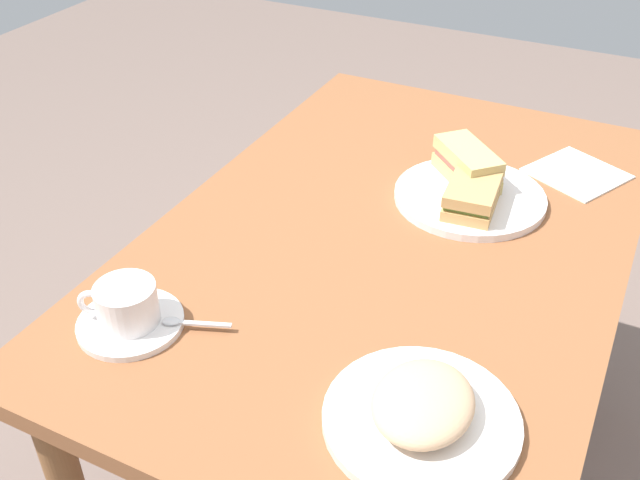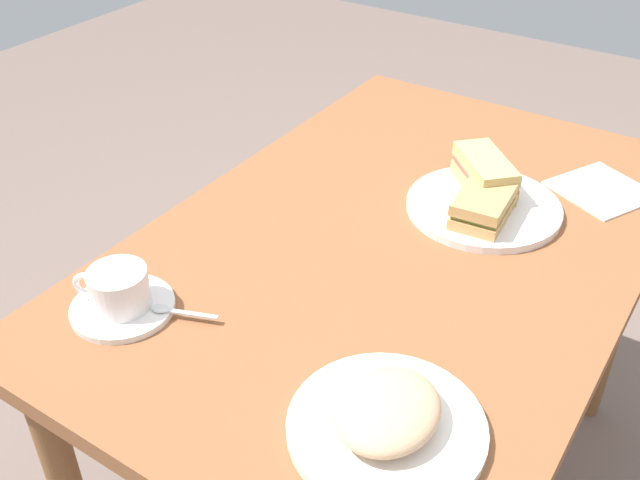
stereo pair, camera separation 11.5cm
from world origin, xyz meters
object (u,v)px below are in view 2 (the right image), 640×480
Objects in this scene: sandwich_plate at (483,207)px; sandwich_back at (484,173)px; coffee_cup at (118,287)px; side_plate at (386,427)px; sandwich_front at (485,203)px; napkin at (602,190)px; dining_table at (395,278)px; spoon at (173,311)px; coffee_saucer at (123,307)px.

sandwich_back is (0.04, 0.02, 0.04)m from sandwich_plate.
coffee_cup reaches higher than side_plate.
napkin is (0.21, -0.14, -0.04)m from sandwich_front.
spoon is at bearing 154.68° from dining_table.
coffee_cup is (-0.39, 0.24, 0.13)m from dining_table.
coffee_saucer is at bearing 152.31° from sandwich_back.
sandwich_back is at bearing -27.78° from coffee_cup.
sandwich_back reaches higher than dining_table.
spoon is (-0.47, 0.27, -0.02)m from sandwich_front.
napkin is (0.70, -0.06, -0.01)m from side_plate.
napkin is (0.18, -0.15, -0.01)m from sandwich_plate.
sandwich_plate is at bearing 21.06° from sandwich_front.
napkin is (0.13, -0.18, -0.04)m from sandwich_back.
sandwich_front is at bearing -155.39° from sandwich_back.
sandwich_front reaches higher than side_plate.
side_plate is at bearing -153.68° from dining_table.
sandwich_back is 0.62× the size of side_plate.
sandwich_front reaches higher than napkin.
coffee_saucer is (-0.50, 0.34, -0.03)m from sandwich_front.
napkin is at bearing -30.79° from spoon.
spoon is at bearing 153.32° from sandwich_plate.
spoon is (-0.55, 0.23, -0.03)m from sandwich_back.
sandwich_back reaches higher than sandwich_front.
sandwich_front is 1.02× the size of sandwich_back.
sandwich_plate is at bearing -31.48° from coffee_saucer.
spoon reaches higher than dining_table.
coffee_cup is 0.08m from spoon.
coffee_cup is 0.43m from side_plate.
coffee_cup is at bearing 111.03° from spoon.
dining_table is at bearing 26.32° from side_plate.
sandwich_front is 0.54m from spoon.
spoon is at bearing 150.47° from sandwich_front.
sandwich_plate is 0.24m from napkin.
coffee_saucer is at bearing 110.98° from spoon.
sandwich_plate is 1.79× the size of coffee_saucer.
spoon is at bearing 149.21° from napkin.
side_plate is 1.59× the size of napkin.
spoon is at bearing 87.72° from side_plate.
sandwich_front is 1.59× the size of spoon.
coffee_cup reaches higher than sandwich_plate.
sandwich_front is at bearing 146.52° from napkin.
sandwich_back is 1.55× the size of spoon.
sandwich_back is (0.08, 0.04, 0.01)m from sandwich_front.
coffee_cup reaches higher than spoon.
sandwich_front is at bearing -34.22° from coffee_saucer.
sandwich_front is 0.61m from coffee_cup.
coffee_cup is at bearing 152.22° from sandwich_back.
coffee_cup is (-0.00, 0.00, 0.04)m from coffee_saucer.
sandwich_plate is at bearing -152.84° from sandwich_back.
spoon is 0.80m from napkin.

